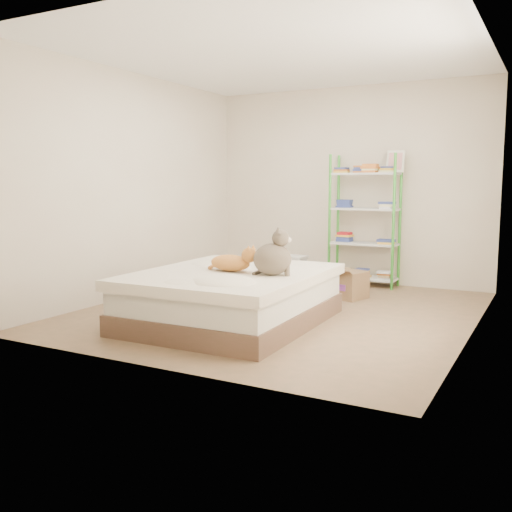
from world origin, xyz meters
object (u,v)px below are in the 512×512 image
Objects in this scene: white_bin at (294,269)px; orange_cat at (230,261)px; bed at (232,297)px; cardboard_box at (345,284)px; grey_cat at (272,252)px; shelf_unit at (365,220)px.

orange_cat is at bearing -80.42° from white_bin.
cardboard_box is (0.54, 1.67, -0.09)m from bed.
grey_cat is 1.80m from cardboard_box.
grey_cat is 0.24× the size of shelf_unit.
shelf_unit is at bearing -29.14° from grey_cat.
orange_cat is 2.63m from shelf_unit.
cardboard_box reaches higher than white_bin.
bed is 2.68m from shelf_unit.
orange_cat is at bearing 57.44° from grey_cat.
orange_cat reaches higher than cardboard_box.
bed is 5.52× the size of white_bin.
shelf_unit is (0.51, 2.57, 0.25)m from orange_cat.
shelf_unit is 1.15m from white_bin.
shelf_unit reaches higher than grey_cat.
grey_cat is at bearing -70.16° from white_bin.
cardboard_box is at bearing -35.00° from white_bin.
bed is 0.35m from orange_cat.
bed is at bearing -92.66° from cardboard_box.
bed is at bearing 17.89° from orange_cat.
cardboard_box is at bearing -31.29° from grey_cat.
orange_cat is 0.92× the size of cardboard_box.
orange_cat is at bearing -165.44° from bed.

